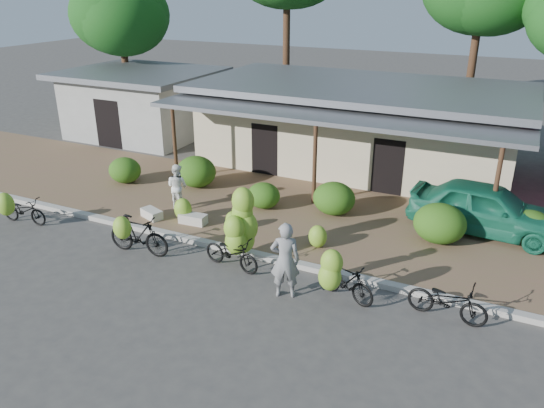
{
  "coord_description": "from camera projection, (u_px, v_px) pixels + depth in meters",
  "views": [
    {
      "loc": [
        5.93,
        -9.55,
        7.1
      ],
      "look_at": [
        -0.12,
        3.07,
        1.2
      ],
      "focal_mm": 35.0,
      "sensor_mm": 36.0,
      "label": 1
    }
  ],
  "objects": [
    {
      "name": "sack_far",
      "position": [
        152.0,
        214.0,
        16.87
      ],
      "size": [
        0.84,
        0.62,
        0.28
      ],
      "primitive_type": "cube",
      "rotation": [
        0.0,
        0.0,
        -0.36
      ],
      "color": "silver",
      "rests_on": "sidewalk"
    },
    {
      "name": "loose_banana_c",
      "position": [
        318.0,
        236.0,
        14.93
      ],
      "size": [
        0.53,
        0.45,
        0.67
      ],
      "primitive_type": "ellipsoid",
      "color": "#81B32C",
      "rests_on": "sidewalk"
    },
    {
      "name": "hedge_1",
      "position": [
        196.0,
        172.0,
        19.29
      ],
      "size": [
        1.46,
        1.32,
        1.14
      ],
      "primitive_type": "ellipsoid",
      "color": "#235413",
      "rests_on": "sidewalk"
    },
    {
      "name": "teal_van",
      "position": [
        487.0,
        208.0,
        15.69
      ],
      "size": [
        4.61,
        2.14,
        1.53
      ],
      "primitive_type": "imported",
      "rotation": [
        0.0,
        0.0,
        1.49
      ],
      "color": "#186C4E",
      "rests_on": "sidewalk"
    },
    {
      "name": "ground",
      "position": [
        222.0,
        293.0,
        13.05
      ],
      "size": [
        100.0,
        100.0,
        0.0
      ],
      "primitive_type": "plane",
      "color": "#42403E",
      "rests_on": "ground"
    },
    {
      "name": "shop_grey",
      "position": [
        142.0,
        102.0,
        25.94
      ],
      "size": [
        7.0,
        6.0,
        3.15
      ],
      "color": "#A3A39E",
      "rests_on": "ground"
    },
    {
      "name": "curb",
      "position": [
        259.0,
        256.0,
        14.68
      ],
      "size": [
        60.0,
        0.25,
        0.15
      ],
      "primitive_type": "cube",
      "color": "#A8A399",
      "rests_on": "ground"
    },
    {
      "name": "bike_center",
      "position": [
        238.0,
        235.0,
        14.11
      ],
      "size": [
        1.78,
        1.27,
        2.13
      ],
      "rotation": [
        0.0,
        0.0,
        1.43
      ],
      "color": "black",
      "rests_on": "ground"
    },
    {
      "name": "sack_near",
      "position": [
        193.0,
        219.0,
        16.48
      ],
      "size": [
        0.87,
        0.46,
        0.3
      ],
      "primitive_type": "cube",
      "rotation": [
        0.0,
        0.0,
        0.07
      ],
      "color": "silver",
      "rests_on": "sidewalk"
    },
    {
      "name": "bike_far_right",
      "position": [
        448.0,
        301.0,
        11.9
      ],
      "size": [
        1.83,
        0.77,
        0.94
      ],
      "rotation": [
        0.0,
        0.0,
        1.49
      ],
      "color": "black",
      "rests_on": "ground"
    },
    {
      "name": "hedge_0",
      "position": [
        125.0,
        170.0,
        19.72
      ],
      "size": [
        1.23,
        1.1,
        0.96
      ],
      "primitive_type": "ellipsoid",
      "color": "#235413",
      "rests_on": "sidewalk"
    },
    {
      "name": "shop_main",
      "position": [
        358.0,
        125.0,
        21.47
      ],
      "size": [
        13.0,
        8.5,
        3.35
      ],
      "color": "#BFB090",
      "rests_on": "ground"
    },
    {
      "name": "sidewalk",
      "position": [
        301.0,
        216.0,
        17.18
      ],
      "size": [
        60.0,
        6.0,
        0.12
      ],
      "primitive_type": "cube",
      "color": "brown",
      "rests_on": "ground"
    },
    {
      "name": "bike_left",
      "position": [
        137.0,
        234.0,
        14.67
      ],
      "size": [
        1.92,
        1.2,
        1.4
      ],
      "rotation": [
        0.0,
        0.0,
        1.64
      ],
      "color": "black",
      "rests_on": "ground"
    },
    {
      "name": "hedge_3",
      "position": [
        334.0,
        198.0,
        17.01
      ],
      "size": [
        1.37,
        1.23,
        1.07
      ],
      "primitive_type": "ellipsoid",
      "color": "#235413",
      "rests_on": "sidewalk"
    },
    {
      "name": "bike_far_left",
      "position": [
        20.0,
        209.0,
        16.53
      ],
      "size": [
        1.68,
        1.26,
        1.26
      ],
      "rotation": [
        0.0,
        0.0,
        1.68
      ],
      "color": "black",
      "rests_on": "ground"
    },
    {
      "name": "loose_banana_a",
      "position": [
        183.0,
        209.0,
        16.65
      ],
      "size": [
        0.58,
        0.49,
        0.72
      ],
      "primitive_type": "ellipsoid",
      "color": "#81B32C",
      "rests_on": "sidewalk"
    },
    {
      "name": "tree_back_left",
      "position": [
        118.0,
        12.0,
        27.22
      ],
      "size": [
        5.17,
        5.04,
        7.54
      ],
      "color": "#47291C",
      "rests_on": "ground"
    },
    {
      "name": "hedge_4",
      "position": [
        440.0,
        223.0,
        15.15
      ],
      "size": [
        1.49,
        1.34,
        1.16
      ],
      "primitive_type": "ellipsoid",
      "color": "#235413",
      "rests_on": "sidewalk"
    },
    {
      "name": "loose_banana_b",
      "position": [
        233.0,
        220.0,
        16.05
      ],
      "size": [
        0.46,
        0.39,
        0.58
      ],
      "primitive_type": "ellipsoid",
      "color": "#81B32C",
      "rests_on": "sidewalk"
    },
    {
      "name": "bike_right",
      "position": [
        341.0,
        278.0,
        12.45
      ],
      "size": [
        1.65,
        1.31,
        1.55
      ],
      "rotation": [
        0.0,
        0.0,
        1.25
      ],
      "color": "black",
      "rests_on": "ground"
    },
    {
      "name": "hedge_5",
      "position": [
        530.0,
        227.0,
        15.14
      ],
      "size": [
        1.25,
        1.13,
        0.98
      ],
      "primitive_type": "ellipsoid",
      "color": "#235413",
      "rests_on": "sidewalk"
    },
    {
      "name": "hedge_2",
      "position": [
        264.0,
        196.0,
        17.52
      ],
      "size": [
        1.11,
        1.0,
        0.87
      ],
      "primitive_type": "ellipsoid",
      "color": "#235413",
      "rests_on": "sidewalk"
    },
    {
      "name": "bystander",
      "position": [
        177.0,
        186.0,
        17.4
      ],
      "size": [
        0.77,
        0.62,
        1.51
      ],
      "primitive_type": "imported",
      "rotation": [
        0.0,
        0.0,
        3.07
      ],
      "color": "white",
      "rests_on": "sidewalk"
    },
    {
      "name": "vendor",
      "position": [
        285.0,
        260.0,
        12.59
      ],
      "size": [
        0.83,
        0.69,
        1.95
      ],
      "primitive_type": "imported",
      "rotation": [
        0.0,
        0.0,
        3.51
      ],
      "color": "gray",
      "rests_on": "ground"
    }
  ]
}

